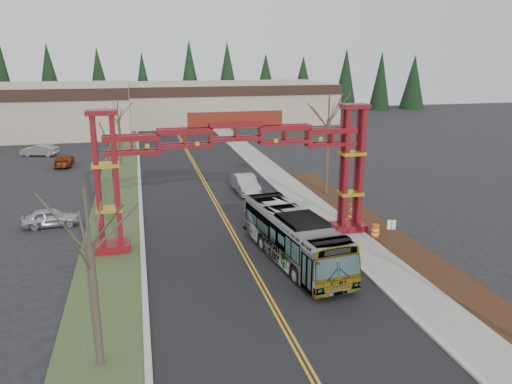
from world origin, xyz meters
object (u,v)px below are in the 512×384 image
object	(u,v)px
parked_car_far_a	(40,150)
bare_tree_right_far	(329,120)
barrel_north	(353,210)
bare_tree_median_near	(89,244)
bare_tree_median_mid	(112,153)
street_sign	(391,230)
transit_bus	(294,237)
retail_building_east	(225,102)
parked_car_near_a	(51,217)
parked_car_mid_a	(64,160)
bare_tree_median_far	(119,119)
gateway_arch	(236,153)
silver_sedan	(245,184)
barrel_south	(375,231)
barrel_mid	(352,218)

from	to	relation	value
parked_car_far_a	bare_tree_right_far	world-z (taller)	bare_tree_right_far
parked_car_far_a	barrel_north	size ratio (longest dim) A/B	4.67
bare_tree_median_near	bare_tree_median_mid	distance (m)	20.46
bare_tree_median_mid	barrel_north	size ratio (longest dim) A/B	7.22
street_sign	barrel_north	distance (m)	7.71
bare_tree_right_far	barrel_north	distance (m)	8.85
transit_bus	bare_tree_median_mid	distance (m)	16.50
retail_building_east	parked_car_near_a	bearing A→B (deg)	-111.91
barrel_north	parked_car_mid_a	bearing A→B (deg)	134.79
bare_tree_median_near	bare_tree_right_far	bearing A→B (deg)	50.54
parked_car_far_a	barrel_north	world-z (taller)	parked_car_far_a
bare_tree_median_near	bare_tree_median_far	bearing A→B (deg)	90.00
bare_tree_median_mid	bare_tree_right_far	world-z (taller)	bare_tree_right_far
parked_car_near_a	parked_car_far_a	bearing A→B (deg)	6.10
bare_tree_median_near	bare_tree_median_far	world-z (taller)	bare_tree_median_near
parked_car_far_a	bare_tree_right_far	xyz separation A→B (m)	(27.88, -24.58, 5.86)
parked_car_far_a	street_sign	xyz separation A→B (m)	(26.73, -38.54, 0.88)
gateway_arch	silver_sedan	size ratio (longest dim) A/B	3.66
parked_car_near_a	barrel_south	bearing A→B (deg)	-114.27
bare_tree_median_near	barrel_mid	distance (m)	22.18
gateway_arch	silver_sedan	xyz separation A→B (m)	(3.11, 11.66, -5.16)
retail_building_east	parked_car_mid_a	distance (m)	42.32
bare_tree_right_far	barrel_north	bearing A→B (deg)	-91.94
silver_sedan	bare_tree_median_near	xyz separation A→B (m)	(-11.11, -23.96, 4.38)
parked_car_near_a	bare_tree_median_mid	bearing A→B (deg)	-69.47
transit_bus	silver_sedan	xyz separation A→B (m)	(0.44, 15.66, -0.72)
parked_car_near_a	street_sign	bearing A→B (deg)	-120.80
barrel_mid	barrel_north	distance (m)	2.06
bare_tree_median_far	transit_bus	bearing A→B (deg)	-70.62
barrel_south	parked_car_mid_a	bearing A→B (deg)	128.93
bare_tree_median_near	barrel_mid	world-z (taller)	bare_tree_median_near
transit_bus	barrel_north	xyz separation A→B (m)	(7.11, 7.18, -1.07)
bare_tree_median_far	barrel_south	world-z (taller)	bare_tree_median_far
bare_tree_median_near	barrel_south	xyz separation A→B (m)	(17.21, 10.64, -4.71)
bare_tree_median_far	barrel_north	distance (m)	29.58
silver_sedan	transit_bus	bearing A→B (deg)	-93.21
bare_tree_median_far	bare_tree_median_near	bearing A→B (deg)	-90.00
parked_car_mid_a	barrel_north	distance (m)	34.13
parked_car_mid_a	street_sign	bearing A→B (deg)	125.56
bare_tree_median_near	bare_tree_median_far	size ratio (longest dim) A/B	1.03
gateway_arch	street_sign	xyz separation A→B (m)	(8.85, -4.39, -4.38)
parked_car_near_a	street_sign	xyz separation A→B (m)	(21.34, -10.43, 0.94)
parked_car_far_a	bare_tree_right_far	size ratio (longest dim) A/B	0.50
bare_tree_median_near	street_sign	xyz separation A→B (m)	(16.85, 7.91, -3.60)
silver_sedan	bare_tree_right_far	size ratio (longest dim) A/B	0.56
parked_car_near_a	bare_tree_median_near	distance (m)	19.41
bare_tree_right_far	barrel_north	world-z (taller)	bare_tree_right_far
gateway_arch	barrel_south	size ratio (longest dim) A/B	18.52
retail_building_east	bare_tree_median_mid	distance (m)	56.75
barrel_mid	parked_car_far_a	bearing A→B (deg)	129.18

